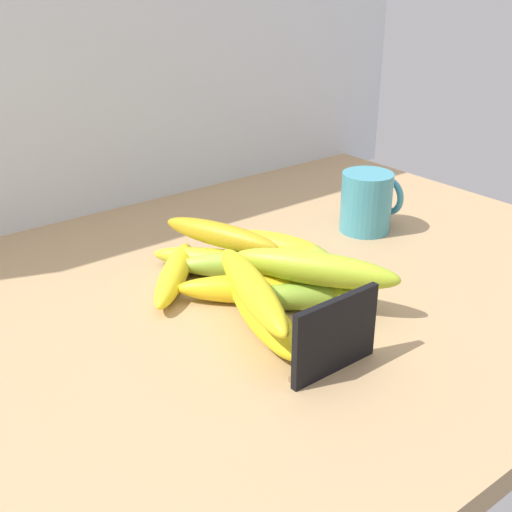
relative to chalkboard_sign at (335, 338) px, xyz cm
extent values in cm
cube|color=tan|center=(3.45, 18.54, -5.36)|extent=(110.00, 76.00, 3.00)
cube|color=silver|center=(3.45, 57.54, 28.14)|extent=(130.00, 2.00, 70.00)
cube|color=black|center=(0.00, -0.07, 0.34)|extent=(11.00, 0.80, 8.40)
cube|color=olive|center=(0.00, 0.73, -3.56)|extent=(9.90, 1.20, 0.60)
cylinder|color=teal|center=(30.15, 23.98, 0.75)|extent=(7.76, 7.76, 9.22)
torus|color=teal|center=(35.03, 23.98, 0.75)|extent=(1.00, 6.16, 6.16)
ellipsoid|color=yellow|center=(7.34, 17.48, -2.13)|extent=(10.17, 16.41, 3.46)
ellipsoid|color=yellow|center=(-0.99, 10.08, -1.79)|extent=(8.92, 18.27, 4.14)
ellipsoid|color=#93B939|center=(6.82, 21.78, -1.99)|extent=(18.48, 14.89, 3.73)
ellipsoid|color=yellow|center=(12.02, 24.07, -1.77)|extent=(10.93, 16.17, 4.18)
ellipsoid|color=gold|center=(4.26, 25.14, -2.17)|extent=(14.62, 18.37, 3.37)
ellipsoid|color=yellow|center=(-2.77, 26.28, -2.20)|extent=(14.68, 15.21, 3.32)
ellipsoid|color=#A2B32B|center=(12.07, 13.40, -1.84)|extent=(11.13, 18.34, 4.04)
ellipsoid|color=#8EB437|center=(6.11, 11.51, -2.20)|extent=(15.82, 12.25, 3.32)
ellipsoid|color=yellow|center=(2.48, 16.42, -2.06)|extent=(16.85, 14.77, 3.59)
ellipsoid|color=yellow|center=(-2.43, 10.46, 2.07)|extent=(10.20, 20.53, 3.57)
ellipsoid|color=#A6BF2A|center=(7.30, 10.93, 1.46)|extent=(14.24, 19.29, 4.00)
ellipsoid|color=gold|center=(4.82, 26.59, 1.14)|extent=(9.16, 17.99, 3.25)
camera|label=1|loc=(-40.85, -39.10, 35.13)|focal=45.73mm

